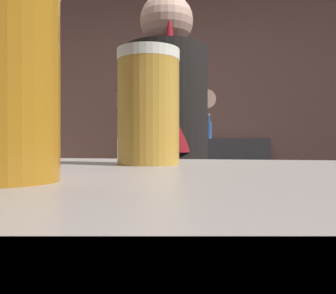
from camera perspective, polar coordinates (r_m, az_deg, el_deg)
name	(u,v)px	position (r m, az deg, el deg)	size (l,w,h in m)	color
wall_back	(200,118)	(3.64, 4.90, 4.35)	(5.20, 0.10, 2.70)	brown
prep_counter	(228,270)	(2.08, 9.06, -17.93)	(2.10, 0.60, 0.89)	#503D25
back_shelf	(222,204)	(3.37, 8.15, -8.58)	(0.80, 0.36, 1.15)	#3B3C41
bartender	(167,169)	(1.56, -0.19, -3.27)	(0.50, 0.55, 1.72)	#253736
mixing_bowl	(119,179)	(2.02, -7.49, -4.87)	(0.19, 0.19, 0.05)	slate
chefs_knife	(238,185)	(1.94, 10.51, -5.73)	(0.24, 0.03, 0.01)	silver
pint_glass_far	(148,107)	(0.46, -2.99, 6.02)	(0.08, 0.08, 0.14)	gold
bottle_vinegar	(192,129)	(3.45, 3.59, 2.72)	(0.06, 0.06, 0.23)	#558129
bottle_soy	(209,129)	(3.25, 6.16, 2.69)	(0.05, 0.05, 0.21)	#335999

